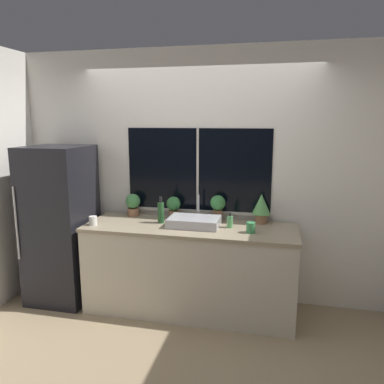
{
  "coord_description": "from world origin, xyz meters",
  "views": [
    {
      "loc": [
        0.82,
        -3.2,
        1.96
      ],
      "look_at": [
        0.02,
        0.34,
        1.26
      ],
      "focal_mm": 35.0,
      "sensor_mm": 36.0,
      "label": 1
    }
  ],
  "objects_px": {
    "potted_plant_center_left": "(174,206)",
    "mug_white": "(93,221)",
    "sink": "(194,222)",
    "potted_plant_far_right": "(261,206)",
    "mug_green": "(251,228)",
    "refrigerator": "(61,224)",
    "potted_plant_far_left": "(133,204)",
    "bottle_tall": "(161,212)",
    "soap_bottle": "(230,221)",
    "potted_plant_center_right": "(218,205)"
  },
  "relations": [
    {
      "from": "potted_plant_far_left",
      "to": "potted_plant_far_right",
      "type": "xyz_separation_m",
      "value": [
        1.4,
        0.0,
        0.04
      ]
    },
    {
      "from": "sink",
      "to": "soap_bottle",
      "type": "xyz_separation_m",
      "value": [
        0.36,
        0.02,
        0.02
      ]
    },
    {
      "from": "potted_plant_far_left",
      "to": "mug_green",
      "type": "distance_m",
      "value": 1.38
    },
    {
      "from": "mug_green",
      "to": "sink",
      "type": "bearing_deg",
      "value": 169.37
    },
    {
      "from": "sink",
      "to": "potted_plant_center_right",
      "type": "xyz_separation_m",
      "value": [
        0.2,
        0.26,
        0.12
      ]
    },
    {
      "from": "potted_plant_far_right",
      "to": "mug_white",
      "type": "bearing_deg",
      "value": -164.88
    },
    {
      "from": "sink",
      "to": "potted_plant_center_right",
      "type": "height_order",
      "value": "sink"
    },
    {
      "from": "refrigerator",
      "to": "soap_bottle",
      "type": "distance_m",
      "value": 1.83
    },
    {
      "from": "refrigerator",
      "to": "potted_plant_far_left",
      "type": "relative_size",
      "value": 6.87
    },
    {
      "from": "refrigerator",
      "to": "potted_plant_center_left",
      "type": "xyz_separation_m",
      "value": [
        1.19,
        0.31,
        0.2
      ]
    },
    {
      "from": "refrigerator",
      "to": "mug_white",
      "type": "height_order",
      "value": "refrigerator"
    },
    {
      "from": "potted_plant_far_right",
      "to": "mug_white",
      "type": "relative_size",
      "value": 3.39
    },
    {
      "from": "potted_plant_center_left",
      "to": "mug_white",
      "type": "distance_m",
      "value": 0.86
    },
    {
      "from": "potted_plant_center_left",
      "to": "potted_plant_far_left",
      "type": "bearing_deg",
      "value": -180.0
    },
    {
      "from": "potted_plant_far_left",
      "to": "soap_bottle",
      "type": "height_order",
      "value": "potted_plant_far_left"
    },
    {
      "from": "potted_plant_center_right",
      "to": "potted_plant_far_right",
      "type": "relative_size",
      "value": 0.89
    },
    {
      "from": "sink",
      "to": "potted_plant_center_right",
      "type": "relative_size",
      "value": 1.85
    },
    {
      "from": "potted_plant_center_left",
      "to": "mug_green",
      "type": "height_order",
      "value": "potted_plant_center_left"
    },
    {
      "from": "potted_plant_far_right",
      "to": "mug_green",
      "type": "bearing_deg",
      "value": -102.15
    },
    {
      "from": "potted_plant_center_left",
      "to": "bottle_tall",
      "type": "height_order",
      "value": "bottle_tall"
    },
    {
      "from": "soap_bottle",
      "to": "potted_plant_far_right",
      "type": "bearing_deg",
      "value": 38.61
    },
    {
      "from": "mug_white",
      "to": "sink",
      "type": "bearing_deg",
      "value": 10.66
    },
    {
      "from": "sink",
      "to": "potted_plant_far_right",
      "type": "height_order",
      "value": "potted_plant_far_right"
    },
    {
      "from": "potted_plant_center_left",
      "to": "potted_plant_center_right",
      "type": "bearing_deg",
      "value": -0.0
    },
    {
      "from": "potted_plant_far_left",
      "to": "soap_bottle",
      "type": "bearing_deg",
      "value": -11.9
    },
    {
      "from": "refrigerator",
      "to": "potted_plant_far_right",
      "type": "bearing_deg",
      "value": 8.26
    },
    {
      "from": "sink",
      "to": "potted_plant_center_left",
      "type": "height_order",
      "value": "sink"
    },
    {
      "from": "sink",
      "to": "bottle_tall",
      "type": "xyz_separation_m",
      "value": [
        -0.36,
        0.04,
        0.07
      ]
    },
    {
      "from": "soap_bottle",
      "to": "bottle_tall",
      "type": "height_order",
      "value": "bottle_tall"
    },
    {
      "from": "potted_plant_center_right",
      "to": "potted_plant_far_right",
      "type": "bearing_deg",
      "value": 0.0
    },
    {
      "from": "sink",
      "to": "mug_white",
      "type": "distance_m",
      "value": 1.03
    },
    {
      "from": "potted_plant_center_left",
      "to": "potted_plant_far_right",
      "type": "xyz_separation_m",
      "value": [
        0.94,
        0.0,
        0.04
      ]
    },
    {
      "from": "potted_plant_center_right",
      "to": "potted_plant_far_right",
      "type": "height_order",
      "value": "potted_plant_far_right"
    },
    {
      "from": "bottle_tall",
      "to": "sink",
      "type": "bearing_deg",
      "value": -5.74
    },
    {
      "from": "potted_plant_center_left",
      "to": "potted_plant_far_right",
      "type": "height_order",
      "value": "potted_plant_far_right"
    },
    {
      "from": "potted_plant_center_right",
      "to": "bottle_tall",
      "type": "bearing_deg",
      "value": -158.38
    },
    {
      "from": "sink",
      "to": "bottle_tall",
      "type": "distance_m",
      "value": 0.37
    },
    {
      "from": "potted_plant_center_left",
      "to": "soap_bottle",
      "type": "distance_m",
      "value": 0.69
    },
    {
      "from": "bottle_tall",
      "to": "refrigerator",
      "type": "bearing_deg",
      "value": -175.55
    },
    {
      "from": "potted_plant_center_left",
      "to": "mug_white",
      "type": "xyz_separation_m",
      "value": [
        -0.72,
        -0.45,
        -0.09
      ]
    },
    {
      "from": "soap_bottle",
      "to": "potted_plant_center_right",
      "type": "bearing_deg",
      "value": 124.19
    },
    {
      "from": "potted_plant_center_left",
      "to": "soap_bottle",
      "type": "bearing_deg",
      "value": -20.01
    },
    {
      "from": "potted_plant_far_right",
      "to": "potted_plant_far_left",
      "type": "bearing_deg",
      "value": -180.0
    },
    {
      "from": "potted_plant_center_left",
      "to": "bottle_tall",
      "type": "relative_size",
      "value": 0.85
    },
    {
      "from": "potted_plant_center_left",
      "to": "mug_white",
      "type": "height_order",
      "value": "potted_plant_center_left"
    },
    {
      "from": "sink",
      "to": "mug_white",
      "type": "height_order",
      "value": "sink"
    },
    {
      "from": "potted_plant_far_left",
      "to": "mug_white",
      "type": "relative_size",
      "value": 2.72
    },
    {
      "from": "potted_plant_far_left",
      "to": "potted_plant_far_right",
      "type": "bearing_deg",
      "value": 0.0
    },
    {
      "from": "mug_green",
      "to": "potted_plant_center_left",
      "type": "bearing_deg",
      "value": 156.91
    },
    {
      "from": "sink",
      "to": "potted_plant_center_right",
      "type": "bearing_deg",
      "value": 52.68
    }
  ]
}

